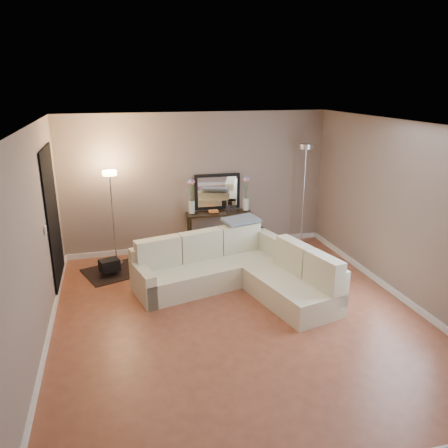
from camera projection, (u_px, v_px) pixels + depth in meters
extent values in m
cube|color=#9B5338|center=(238.00, 317.00, 6.07)|extent=(5.00, 5.50, 0.01)
cube|color=white|center=(241.00, 125.00, 5.26)|extent=(5.00, 5.50, 0.01)
cube|color=gray|center=(198.00, 183.00, 8.21)|extent=(5.00, 0.02, 2.60)
cube|color=gray|center=(349.00, 346.00, 3.13)|extent=(5.00, 0.02, 2.60)
cube|color=gray|center=(32.00, 245.00, 5.06)|extent=(0.02, 5.50, 2.60)
cube|color=gray|center=(407.00, 214.00, 6.27)|extent=(0.02, 5.50, 2.60)
cube|color=white|center=(199.00, 245.00, 8.57)|extent=(5.00, 0.03, 0.10)
cube|color=white|center=(48.00, 338.00, 5.46)|extent=(0.03, 5.50, 0.10)
cube|color=white|center=(395.00, 292.00, 6.65)|extent=(0.03, 5.50, 0.10)
cube|color=black|center=(53.00, 219.00, 6.70)|extent=(0.02, 1.20, 2.20)
cube|color=white|center=(45.00, 230.00, 5.89)|extent=(0.02, 0.08, 0.12)
cube|color=#EDE7C0|center=(210.00, 273.00, 7.00)|extent=(2.49, 1.37, 0.36)
cube|color=#EDE7C0|center=(201.00, 252.00, 7.19)|extent=(2.34, 0.75, 0.51)
cube|color=#EDE7C0|center=(143.00, 284.00, 6.47)|extent=(0.36, 0.83, 0.51)
cube|color=#EDE7C0|center=(292.00, 291.00, 6.40)|extent=(1.15, 1.61, 0.36)
cube|color=#EDE7C0|center=(293.00, 261.00, 6.81)|extent=(0.73, 2.25, 0.51)
cube|color=beige|center=(158.00, 253.00, 6.70)|extent=(0.74, 0.37, 0.47)
cube|color=beige|center=(201.00, 245.00, 7.03)|extent=(0.74, 0.37, 0.47)
cube|color=beige|center=(240.00, 238.00, 7.36)|extent=(0.74, 0.37, 0.47)
cube|color=beige|center=(294.00, 256.00, 6.60)|extent=(0.35, 0.68, 0.47)
cube|color=beige|center=(324.00, 272.00, 6.03)|extent=(0.35, 0.68, 0.47)
cube|color=slate|center=(241.00, 220.00, 7.30)|extent=(0.68, 0.51, 0.08)
cube|color=black|center=(219.00, 213.00, 8.25)|extent=(1.24, 0.38, 0.04)
cube|color=black|center=(191.00, 237.00, 8.13)|extent=(0.04, 0.04, 0.72)
cube|color=black|center=(189.00, 232.00, 8.38)|extent=(0.04, 0.04, 0.72)
cube|color=black|center=(249.00, 232.00, 8.36)|extent=(0.04, 0.04, 0.72)
cube|color=black|center=(246.00, 228.00, 8.61)|extent=(0.04, 0.04, 0.72)
cube|color=black|center=(219.00, 242.00, 8.43)|extent=(1.16, 0.35, 0.03)
cube|color=#BF3333|center=(193.00, 238.00, 8.29)|extent=(0.03, 0.15, 0.18)
cube|color=#3359A5|center=(195.00, 238.00, 8.30)|extent=(0.04, 0.15, 0.20)
cube|color=gold|center=(197.00, 237.00, 8.30)|extent=(0.05, 0.15, 0.22)
cube|color=#3F7F4C|center=(200.00, 238.00, 8.32)|extent=(0.05, 0.15, 0.18)
cube|color=#994C99|center=(202.00, 237.00, 8.33)|extent=(0.03, 0.15, 0.20)
cube|color=orange|center=(204.00, 237.00, 8.33)|extent=(0.04, 0.15, 0.22)
cube|color=#262626|center=(206.00, 237.00, 8.35)|extent=(0.05, 0.15, 0.18)
cube|color=#4C99B2|center=(209.00, 237.00, 8.35)|extent=(0.05, 0.15, 0.20)
cube|color=#B2A58C|center=(211.00, 236.00, 8.36)|extent=(0.03, 0.15, 0.22)
cube|color=brown|center=(213.00, 237.00, 8.37)|extent=(0.04, 0.15, 0.18)
cube|color=navy|center=(216.00, 236.00, 8.38)|extent=(0.05, 0.15, 0.20)
cube|color=gold|center=(218.00, 236.00, 8.39)|extent=(0.05, 0.15, 0.22)
cube|color=black|center=(217.00, 192.00, 8.28)|extent=(0.87, 0.07, 0.68)
cube|color=white|center=(218.00, 192.00, 8.26)|extent=(0.76, 0.04, 0.57)
cube|color=orange|center=(213.00, 211.00, 8.19)|extent=(0.17, 0.12, 0.04)
cube|color=black|center=(228.00, 209.00, 8.21)|extent=(0.10, 0.02, 0.12)
cube|color=black|center=(234.00, 209.00, 8.24)|extent=(0.08, 0.02, 0.10)
cylinder|color=silver|center=(192.00, 207.00, 8.10)|extent=(0.12, 0.12, 0.23)
cylinder|color=#38722D|center=(190.00, 194.00, 8.01)|extent=(0.09, 0.01, 0.39)
sphere|color=#E5598C|center=(189.00, 183.00, 7.95)|extent=(0.07, 0.07, 0.07)
cylinder|color=#38722D|center=(191.00, 193.00, 8.01)|extent=(0.05, 0.01, 0.41)
sphere|color=white|center=(190.00, 182.00, 7.95)|extent=(0.07, 0.07, 0.07)
cylinder|color=#38722D|center=(191.00, 193.00, 8.01)|extent=(0.01, 0.01, 0.44)
sphere|color=#598CE5|center=(191.00, 181.00, 7.95)|extent=(0.07, 0.07, 0.07)
cylinder|color=#38722D|center=(192.00, 193.00, 8.02)|extent=(0.05, 0.01, 0.40)
sphere|color=#E58C4C|center=(192.00, 183.00, 7.96)|extent=(0.07, 0.07, 0.07)
cylinder|color=#38722D|center=(192.00, 193.00, 8.02)|extent=(0.10, 0.01, 0.41)
sphere|color=#D866B2|center=(193.00, 182.00, 7.96)|extent=(0.07, 0.07, 0.07)
cylinder|color=silver|center=(246.00, 204.00, 8.31)|extent=(0.12, 0.12, 0.23)
cylinder|color=#38722D|center=(245.00, 191.00, 8.23)|extent=(0.09, 0.01, 0.39)
sphere|color=#E5598C|center=(244.00, 180.00, 8.16)|extent=(0.07, 0.07, 0.07)
cylinder|color=#38722D|center=(246.00, 190.00, 8.23)|extent=(0.05, 0.01, 0.41)
sphere|color=white|center=(245.00, 179.00, 8.16)|extent=(0.07, 0.07, 0.07)
cylinder|color=#38722D|center=(246.00, 190.00, 8.22)|extent=(0.01, 0.01, 0.44)
sphere|color=#598CE5|center=(246.00, 178.00, 8.16)|extent=(0.07, 0.07, 0.07)
cylinder|color=#38722D|center=(246.00, 191.00, 8.23)|extent=(0.05, 0.01, 0.40)
sphere|color=#E58C4C|center=(247.00, 180.00, 8.17)|extent=(0.07, 0.07, 0.07)
cylinder|color=#38722D|center=(247.00, 190.00, 8.23)|extent=(0.10, 0.01, 0.41)
sphere|color=#D866B2|center=(248.00, 179.00, 8.17)|extent=(0.07, 0.07, 0.07)
cylinder|color=silver|center=(117.00, 263.00, 7.82)|extent=(0.28, 0.28, 0.03)
cylinder|color=silver|center=(113.00, 220.00, 7.57)|extent=(0.03, 0.03, 1.60)
cylinder|color=#FFBF72|center=(110.00, 173.00, 7.31)|extent=(0.31, 0.31, 0.07)
cylinder|color=silver|center=(301.00, 244.00, 8.74)|extent=(0.27, 0.27, 0.03)
cylinder|color=silver|center=(303.00, 198.00, 8.45)|extent=(0.03, 0.03, 1.91)
cylinder|color=silver|center=(306.00, 146.00, 8.14)|extent=(0.29, 0.29, 0.09)
cube|color=black|center=(119.00, 271.00, 7.52)|extent=(1.32, 1.15, 0.01)
cube|color=black|center=(109.00, 265.00, 7.29)|extent=(0.37, 0.31, 0.20)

